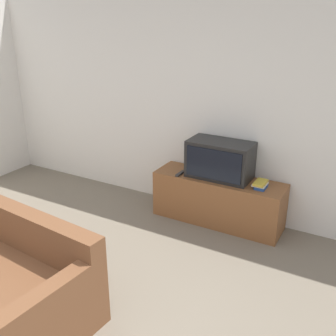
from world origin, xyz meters
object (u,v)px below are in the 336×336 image
object	(u,v)px
tv_stand	(218,200)
remote_on_stand	(180,174)
television	(220,160)
book_stack	(261,184)

from	to	relation	value
tv_stand	remote_on_stand	bearing A→B (deg)	-164.23
television	book_stack	xyz separation A→B (m)	(0.51, -0.06, -0.18)
television	tv_stand	bearing A→B (deg)	-65.68
tv_stand	television	size ratio (longest dim) A/B	2.09
tv_stand	book_stack	world-z (taller)	book_stack
book_stack	television	bearing A→B (deg)	173.26
tv_stand	remote_on_stand	distance (m)	0.54
remote_on_stand	television	bearing A→B (deg)	19.88
book_stack	tv_stand	bearing A→B (deg)	176.53
tv_stand	book_stack	bearing A→B (deg)	-3.47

